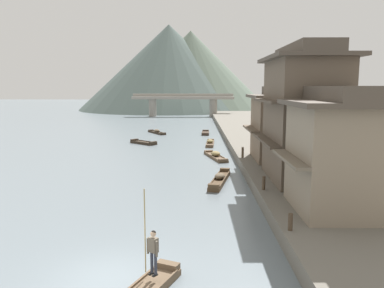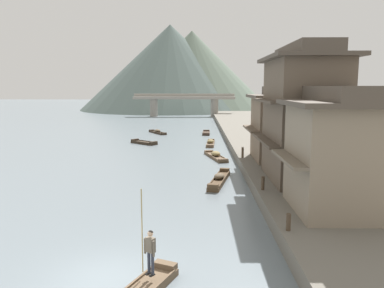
{
  "view_description": "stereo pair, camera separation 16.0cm",
  "coord_description": "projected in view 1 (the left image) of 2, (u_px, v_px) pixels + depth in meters",
  "views": [
    {
      "loc": [
        3.19,
        -13.01,
        6.91
      ],
      "look_at": [
        2.8,
        21.07,
        1.82
      ],
      "focal_mm": 35.91,
      "sensor_mm": 36.0,
      "label": 1
    },
    {
      "loc": [
        3.35,
        -13.01,
        6.91
      ],
      "look_at": [
        2.8,
        21.07,
        1.82
      ],
      "focal_mm": 35.91,
      "sensor_mm": 36.0,
      "label": 2
    }
  ],
  "objects": [
    {
      "name": "boat_moored_nearest",
      "position": [
        216.0,
        156.0,
        37.63
      ],
      "size": [
        2.22,
        5.33,
        0.66
      ],
      "color": "brown",
      "rests_on": "ground"
    },
    {
      "name": "house_waterfront_second",
      "position": [
        303.0,
        115.0,
        25.01
      ],
      "size": [
        5.27,
        7.52,
        8.74
      ],
      "color": "brown",
      "rests_on": "riverbank_right"
    },
    {
      "name": "riverbank_right",
      "position": [
        308.0,
        145.0,
        43.35
      ],
      "size": [
        18.0,
        110.0,
        0.81
      ],
      "primitive_type": "cube",
      "color": "#6B665B",
      "rests_on": "ground"
    },
    {
      "name": "boat_moored_second",
      "position": [
        210.0,
        143.0,
        46.32
      ],
      "size": [
        1.23,
        5.27,
        0.63
      ],
      "color": "brown",
      "rests_on": "ground"
    },
    {
      "name": "boat_moored_far",
      "position": [
        205.0,
        133.0,
        56.73
      ],
      "size": [
        1.19,
        4.1,
        0.41
      ],
      "color": "#423328",
      "rests_on": "ground"
    },
    {
      "name": "boat_midriver_drifting",
      "position": [
        157.0,
        132.0,
        57.51
      ],
      "size": [
        3.15,
        4.59,
        0.62
      ],
      "color": "#33281E",
      "rests_on": "ground"
    },
    {
      "name": "ground_plane",
      "position": [
        108.0,
        279.0,
        13.92
      ],
      "size": [
        400.0,
        400.0,
        0.0
      ],
      "primitive_type": "plane",
      "color": "slate"
    },
    {
      "name": "hill_far_west",
      "position": [
        191.0,
        70.0,
        119.32
      ],
      "size": [
        48.98,
        48.98,
        23.97
      ],
      "primitive_type": "cone",
      "color": "#5B6B5B",
      "rests_on": "ground"
    },
    {
      "name": "boat_midriver_upstream",
      "position": [
        144.0,
        143.0,
        46.98
      ],
      "size": [
        3.56,
        3.27,
        0.44
      ],
      "color": "#33281E",
      "rests_on": "ground"
    },
    {
      "name": "house_waterfront_tall",
      "position": [
        285.0,
        124.0,
        32.19
      ],
      "size": [
        6.16,
        6.18,
        6.14
      ],
      "color": "#75604C",
      "rests_on": "riverbank_right"
    },
    {
      "name": "hill_far_centre",
      "position": [
        169.0,
        67.0,
        118.45
      ],
      "size": [
        55.06,
        55.06,
        25.73
      ],
      "primitive_type": "cone",
      "color": "#4C5B56",
      "rests_on": "ground"
    },
    {
      "name": "stone_bridge",
      "position": [
        183.0,
        102.0,
        90.29
      ],
      "size": [
        23.87,
        2.4,
        5.33
      ],
      "color": "gray",
      "rests_on": "ground"
    },
    {
      "name": "house_waterfront_nearest",
      "position": [
        347.0,
        151.0,
        18.73
      ],
      "size": [
        6.03,
        5.89,
        6.14
      ],
      "color": "gray",
      "rests_on": "riverbank_right"
    },
    {
      "name": "mooring_post_dock_mid",
      "position": [
        264.0,
        183.0,
        22.91
      ],
      "size": [
        0.2,
        0.2,
        0.81
      ],
      "primitive_type": "cylinder",
      "color": "#473828",
      "rests_on": "riverbank_right"
    },
    {
      "name": "boat_moored_third",
      "position": [
        220.0,
        180.0,
        27.93
      ],
      "size": [
        1.98,
        5.54,
        0.69
      ],
      "color": "brown",
      "rests_on": "ground"
    },
    {
      "name": "boatman_person",
      "position": [
        153.0,
        247.0,
        13.16
      ],
      "size": [
        0.51,
        0.4,
        3.04
      ],
      "color": "black",
      "rests_on": "boat_foreground_poled"
    },
    {
      "name": "mooring_post_dock_near",
      "position": [
        290.0,
        222.0,
        16.41
      ],
      "size": [
        0.2,
        0.2,
        0.75
      ],
      "primitive_type": "cylinder",
      "color": "#473828",
      "rests_on": "riverbank_right"
    },
    {
      "name": "mooring_post_dock_far",
      "position": [
        243.0,
        152.0,
        33.38
      ],
      "size": [
        0.2,
        0.2,
        0.91
      ],
      "primitive_type": "cylinder",
      "color": "#473828",
      "rests_on": "riverbank_right"
    }
  ]
}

